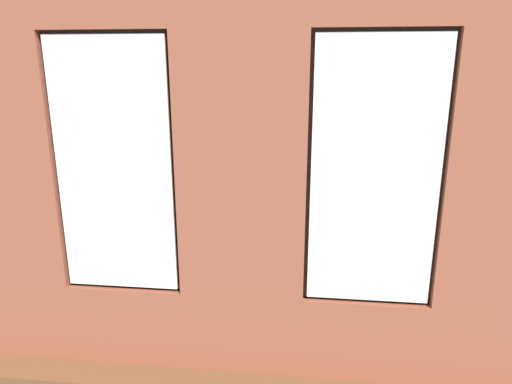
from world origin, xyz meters
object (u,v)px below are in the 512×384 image
object	(u,v)px
table_plant_small	(243,219)
couch_left	(443,242)
candle_jar	(226,217)
potted_plant_between_couches	(377,268)
tv_flatscreen	(102,177)
potted_plant_beside_window_right	(18,247)
couch_by_window	(231,295)
potted_plant_mid_room_small	(301,209)
remote_black	(205,224)
media_console	(105,216)
potted_plant_corner_near_left	(420,173)
cup_ceramic	(266,218)
coffee_table	(237,227)

from	to	relation	value
table_plant_small	couch_left	bearing A→B (deg)	178.94
candle_jar	potted_plant_between_couches	world-z (taller)	potted_plant_between_couches
tv_flatscreen	potted_plant_beside_window_right	distance (m)	2.54
couch_by_window	potted_plant_between_couches	distance (m)	1.45
potted_plant_mid_room_small	couch_left	bearing A→B (deg)	144.79
potted_plant_between_couches	couch_by_window	bearing A→B (deg)	2.03
table_plant_small	remote_black	bearing A→B (deg)	0.00
candle_jar	couch_left	bearing A→B (deg)	174.90
candle_jar	table_plant_small	size ratio (longest dim) A/B	0.58
remote_black	couch_left	bearing A→B (deg)	95.56
table_plant_small	potted_plant_beside_window_right	size ratio (longest dim) A/B	0.15
tv_flatscreen	potted_plant_between_couches	bearing A→B (deg)	147.99
candle_jar	media_console	xyz separation A→B (m)	(2.01, -0.48, -0.23)
tv_flatscreen	potted_plant_corner_near_left	world-z (taller)	potted_plant_corner_near_left
couch_by_window	couch_left	xyz separation A→B (m)	(-2.48, -1.70, -0.00)
cup_ceramic	remote_black	world-z (taller)	cup_ceramic
candle_jar	potted_plant_mid_room_small	world-z (taller)	candle_jar
media_console	potted_plant_corner_near_left	size ratio (longest dim) A/B	0.62
tv_flatscreen	remote_black	bearing A→B (deg)	158.54
media_console	potted_plant_beside_window_right	size ratio (longest dim) A/B	0.76
tv_flatscreen	potted_plant_beside_window_right	size ratio (longest dim) A/B	0.88
couch_by_window	coffee_table	bearing A→B (deg)	-83.07
potted_plant_between_couches	media_console	bearing A→B (deg)	-31.98
couch_by_window	couch_left	bearing A→B (deg)	-145.68
cup_ceramic	candle_jar	xyz separation A→B (m)	(0.57, 0.04, 0.00)
media_console	potted_plant_mid_room_small	world-z (taller)	media_console
coffee_table	remote_black	bearing A→B (deg)	15.06
couch_left	coffee_table	size ratio (longest dim) A/B	1.47
tv_flatscreen	potted_plant_corner_near_left	size ratio (longest dim) A/B	0.72
couch_left	candle_jar	xyz separation A→B (m)	(2.89, -0.26, 0.14)
cup_ceramic	remote_black	xyz separation A→B (m)	(0.81, 0.25, -0.04)
tv_flatscreen	potted_plant_between_couches	xyz separation A→B (m)	(-3.82, 2.39, -0.21)
cup_ceramic	tv_flatscreen	distance (m)	2.64
potted_plant_between_couches	potted_plant_mid_room_small	xyz separation A→B (m)	(0.78, -2.95, -0.37)
remote_black	potted_plant_beside_window_right	size ratio (longest dim) A/B	0.13
coffee_table	candle_jar	size ratio (longest dim) A/B	12.91
couch_left	media_console	bearing A→B (deg)	-94.60
table_plant_small	potted_plant_beside_window_right	world-z (taller)	potted_plant_beside_window_right
candle_jar	potted_plant_mid_room_small	xyz separation A→B (m)	(-1.04, -1.05, -0.17)
cup_ceramic	table_plant_small	size ratio (longest dim) A/B	0.54
couch_by_window	table_plant_small	world-z (taller)	couch_by_window
table_plant_small	tv_flatscreen	distance (m)	2.42
coffee_table	tv_flatscreen	distance (m)	2.32
cup_ceramic	potted_plant_between_couches	size ratio (longest dim) A/B	0.10
potted_plant_mid_room_small	potted_plant_beside_window_right	bearing A→B (deg)	48.17
couch_left	potted_plant_mid_room_small	bearing A→B (deg)	-121.24
cup_ceramic	media_console	size ratio (longest dim) A/B	0.10
candle_jar	couch_by_window	bearing A→B (deg)	101.65
couch_left	candle_jar	size ratio (longest dim) A/B	19.02
potted_plant_corner_near_left	potted_plant_beside_window_right	bearing A→B (deg)	39.34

